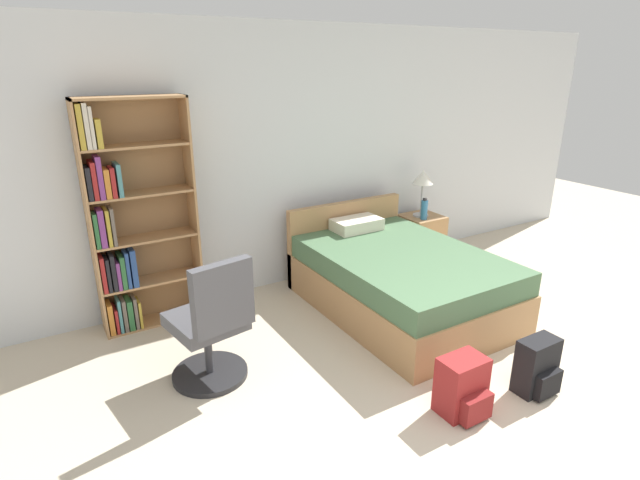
{
  "coord_description": "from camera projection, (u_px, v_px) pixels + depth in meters",
  "views": [
    {
      "loc": [
        -2.23,
        -1.23,
        2.24
      ],
      "look_at": [
        -0.3,
        1.98,
        0.89
      ],
      "focal_mm": 28.0,
      "sensor_mm": 36.0,
      "label": 1
    }
  ],
  "objects": [
    {
      "name": "table_lamp",
      "position": [
        423.0,
        180.0,
        5.65
      ],
      "size": [
        0.23,
        0.23,
        0.54
      ],
      "color": "#B2B2B7",
      "rests_on": "nightstand"
    },
    {
      "name": "office_chair",
      "position": [
        212.0,
        328.0,
        3.55
      ],
      "size": [
        0.56,
        0.63,
        1.0
      ],
      "color": "#232326",
      "rests_on": "ground_plane"
    },
    {
      "name": "water_bottle",
      "position": [
        424.0,
        209.0,
        5.64
      ],
      "size": [
        0.08,
        0.08,
        0.24
      ],
      "color": "teal",
      "rests_on": "nightstand"
    },
    {
      "name": "backpack_black",
      "position": [
        537.0,
        367.0,
        3.53
      ],
      "size": [
        0.3,
        0.22,
        0.41
      ],
      "color": "black",
      "rests_on": "ground_plane"
    },
    {
      "name": "bed",
      "position": [
        397.0,
        278.0,
        4.72
      ],
      "size": [
        1.37,
        1.98,
        0.84
      ],
      "color": "#AD7F51",
      "rests_on": "ground_plane"
    },
    {
      "name": "bookshelf",
      "position": [
        129.0,
        223.0,
        4.19
      ],
      "size": [
        0.87,
        0.27,
        1.98
      ],
      "color": "#AD7F51",
      "rests_on": "ground_plane"
    },
    {
      "name": "nightstand",
      "position": [
        421.0,
        238.0,
        5.89
      ],
      "size": [
        0.44,
        0.44,
        0.54
      ],
      "color": "#AD7F51",
      "rests_on": "ground_plane"
    },
    {
      "name": "ground_plane",
      "position": [
        545.0,
        480.0,
        2.83
      ],
      "size": [
        14.0,
        14.0,
        0.0
      ],
      "primitive_type": "plane",
      "color": "beige"
    },
    {
      "name": "backpack_red",
      "position": [
        463.0,
        387.0,
        3.32
      ],
      "size": [
        0.31,
        0.29,
        0.4
      ],
      "color": "maroon",
      "rests_on": "ground_plane"
    },
    {
      "name": "wall_back",
      "position": [
        282.0,
        161.0,
        5.0
      ],
      "size": [
        9.0,
        0.06,
        2.6
      ],
      "color": "silver",
      "rests_on": "ground_plane"
    }
  ]
}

